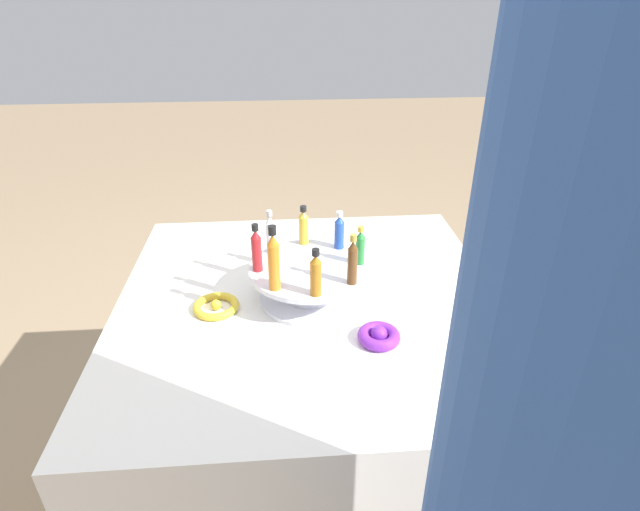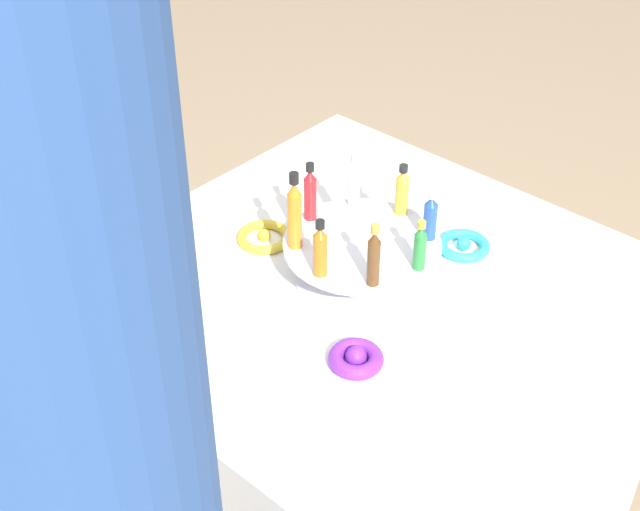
{
  "view_description": "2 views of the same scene",
  "coord_description": "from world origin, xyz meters",
  "px_view_note": "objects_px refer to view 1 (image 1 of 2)",
  "views": [
    {
      "loc": [
        -0.06,
        -1.01,
        1.41
      ],
      "look_at": [
        0.02,
        -0.07,
        0.89
      ],
      "focal_mm": 28.0,
      "sensor_mm": 36.0,
      "label": 1
    },
    {
      "loc": [
        0.8,
        -1.0,
        1.75
      ],
      "look_at": [
        0.05,
        -0.17,
        0.91
      ],
      "focal_mm": 50.0,
      "sensor_mm": 36.0,
      "label": 2
    }
  ],
  "objects_px": {
    "display_stand": "(309,281)",
    "ribbon_bow_purple": "(379,336)",
    "bottle_amber": "(316,274)",
    "bottle_brown": "(353,261)",
    "ribbon_bow_teal": "(335,253)",
    "bottle_clear": "(270,233)",
    "bottle_green": "(360,247)",
    "bottle_orange": "(274,261)",
    "ribbon_bow_gold": "(216,306)",
    "bottle_red": "(256,250)",
    "bottle_blue": "(339,231)",
    "bottle_gold": "(304,227)"
  },
  "relations": [
    {
      "from": "bottle_orange",
      "to": "bottle_amber",
      "type": "height_order",
      "value": "bottle_orange"
    },
    {
      "from": "ribbon_bow_purple",
      "to": "bottle_amber",
      "type": "bearing_deg",
      "value": 156.49
    },
    {
      "from": "bottle_red",
      "to": "ribbon_bow_gold",
      "type": "xyz_separation_m",
      "value": [
        -0.1,
        -0.02,
        -0.13
      ]
    },
    {
      "from": "bottle_orange",
      "to": "bottle_clear",
      "type": "relative_size",
      "value": 1.36
    },
    {
      "from": "display_stand",
      "to": "bottle_green",
      "type": "xyz_separation_m",
      "value": [
        0.12,
        0.01,
        0.08
      ]
    },
    {
      "from": "bottle_clear",
      "to": "bottle_red",
      "type": "relative_size",
      "value": 0.95
    },
    {
      "from": "bottle_blue",
      "to": "ribbon_bow_teal",
      "type": "height_order",
      "value": "bottle_blue"
    },
    {
      "from": "display_stand",
      "to": "ribbon_bow_purple",
      "type": "height_order",
      "value": "display_stand"
    },
    {
      "from": "bottle_brown",
      "to": "ribbon_bow_gold",
      "type": "height_order",
      "value": "bottle_brown"
    },
    {
      "from": "bottle_clear",
      "to": "ribbon_bow_gold",
      "type": "relative_size",
      "value": 1.04
    },
    {
      "from": "bottle_blue",
      "to": "ribbon_bow_gold",
      "type": "distance_m",
      "value": 0.35
    },
    {
      "from": "bottle_green",
      "to": "bottle_amber",
      "type": "bearing_deg",
      "value": -131.83
    },
    {
      "from": "bottle_orange",
      "to": "bottle_red",
      "type": "distance_m",
      "value": 0.09
    },
    {
      "from": "ribbon_bow_purple",
      "to": "bottle_green",
      "type": "bearing_deg",
      "value": 95.29
    },
    {
      "from": "bottle_orange",
      "to": "ribbon_bow_purple",
      "type": "bearing_deg",
      "value": -21.86
    },
    {
      "from": "bottle_red",
      "to": "ribbon_bow_gold",
      "type": "distance_m",
      "value": 0.17
    },
    {
      "from": "bottle_orange",
      "to": "ribbon_bow_gold",
      "type": "bearing_deg",
      "value": 157.25
    },
    {
      "from": "bottle_brown",
      "to": "ribbon_bow_purple",
      "type": "height_order",
      "value": "bottle_brown"
    },
    {
      "from": "bottle_amber",
      "to": "bottle_brown",
      "type": "bearing_deg",
      "value": 25.67
    },
    {
      "from": "bottle_green",
      "to": "bottle_blue",
      "type": "xyz_separation_m",
      "value": [
        -0.04,
        0.08,
        0.0
      ]
    },
    {
      "from": "bottle_orange",
      "to": "ribbon_bow_gold",
      "type": "height_order",
      "value": "bottle_orange"
    },
    {
      "from": "bottle_amber",
      "to": "bottle_red",
      "type": "relative_size",
      "value": 0.94
    },
    {
      "from": "ribbon_bow_gold",
      "to": "bottle_blue",
      "type": "bearing_deg",
      "value": 21.67
    },
    {
      "from": "bottle_brown",
      "to": "ribbon_bow_purple",
      "type": "distance_m",
      "value": 0.17
    },
    {
      "from": "bottle_red",
      "to": "ribbon_bow_gold",
      "type": "relative_size",
      "value": 1.09
    },
    {
      "from": "bottle_green",
      "to": "ribbon_bow_gold",
      "type": "distance_m",
      "value": 0.36
    },
    {
      "from": "bottle_orange",
      "to": "ribbon_bow_teal",
      "type": "relative_size",
      "value": 1.48
    },
    {
      "from": "bottle_brown",
      "to": "bottle_green",
      "type": "bearing_deg",
      "value": 70.67
    },
    {
      "from": "bottle_amber",
      "to": "bottle_clear",
      "type": "bearing_deg",
      "value": 115.67
    },
    {
      "from": "bottle_red",
      "to": "bottle_green",
      "type": "bearing_deg",
      "value": 3.17
    },
    {
      "from": "bottle_orange",
      "to": "ribbon_bow_purple",
      "type": "distance_m",
      "value": 0.27
    },
    {
      "from": "display_stand",
      "to": "bottle_gold",
      "type": "height_order",
      "value": "bottle_gold"
    },
    {
      "from": "bottle_red",
      "to": "ribbon_bow_purple",
      "type": "bearing_deg",
      "value": -33.49
    },
    {
      "from": "bottle_clear",
      "to": "ribbon_bow_gold",
      "type": "bearing_deg",
      "value": -140.07
    },
    {
      "from": "bottle_green",
      "to": "display_stand",
      "type": "bearing_deg",
      "value": -176.83
    },
    {
      "from": "bottle_blue",
      "to": "ribbon_bow_teal",
      "type": "relative_size",
      "value": 0.97
    },
    {
      "from": "bottle_blue",
      "to": "bottle_red",
      "type": "height_order",
      "value": "bottle_red"
    },
    {
      "from": "ribbon_bow_gold",
      "to": "bottle_brown",
      "type": "bearing_deg",
      "value": -9.11
    },
    {
      "from": "bottle_amber",
      "to": "bottle_gold",
      "type": "height_order",
      "value": "bottle_amber"
    },
    {
      "from": "bottle_amber",
      "to": "bottle_clear",
      "type": "height_order",
      "value": "bottle_clear"
    },
    {
      "from": "bottle_green",
      "to": "bottle_red",
      "type": "height_order",
      "value": "bottle_red"
    },
    {
      "from": "bottle_amber",
      "to": "bottle_gold",
      "type": "xyz_separation_m",
      "value": [
        -0.01,
        0.24,
        -0.0
      ]
    },
    {
      "from": "bottle_orange",
      "to": "bottle_clear",
      "type": "height_order",
      "value": "bottle_orange"
    },
    {
      "from": "bottle_gold",
      "to": "ribbon_bow_purple",
      "type": "relative_size",
      "value": 1.11
    },
    {
      "from": "ribbon_bow_purple",
      "to": "bottle_clear",
      "type": "bearing_deg",
      "value": 131.41
    },
    {
      "from": "bottle_brown",
      "to": "ribbon_bow_teal",
      "type": "bearing_deg",
      "value": 91.01
    },
    {
      "from": "bottle_red",
      "to": "bottle_amber",
      "type": "bearing_deg",
      "value": -41.83
    },
    {
      "from": "bottle_amber",
      "to": "ribbon_bow_teal",
      "type": "height_order",
      "value": "bottle_amber"
    },
    {
      "from": "display_stand",
      "to": "bottle_gold",
      "type": "relative_size",
      "value": 2.78
    },
    {
      "from": "ribbon_bow_teal",
      "to": "bottle_green",
      "type": "bearing_deg",
      "value": -79.96
    }
  ]
}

